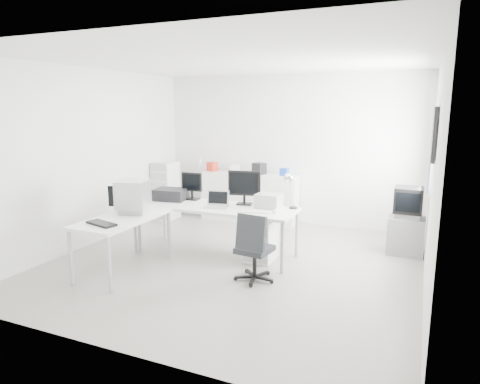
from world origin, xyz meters
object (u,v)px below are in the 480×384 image
at_px(laptop, 216,201).
at_px(office_chair, 255,246).
at_px(tv_cabinet, 406,236).
at_px(crt_tv, 408,203).
at_px(crt_monitor, 133,197).
at_px(inkjet_printer, 171,194).
at_px(main_desk, 216,230).
at_px(drawer_pedestal, 261,240).
at_px(lcd_monitor_small, 192,186).
at_px(filing_cabinet, 166,191).
at_px(sideboard, 249,197).
at_px(laser_printer, 269,201).
at_px(side_desk, 124,244).
at_px(lcd_monitor_large, 244,188).

height_order(laptop, office_chair, laptop).
xyz_separation_m(tv_cabinet, crt_tv, (0.00, 0.00, 0.51)).
bearing_deg(crt_monitor, inkjet_printer, 72.23).
xyz_separation_m(main_desk, laptop, (0.05, -0.10, 0.48)).
relative_size(office_chair, crt_tv, 1.83).
relative_size(drawer_pedestal, lcd_monitor_small, 1.40).
relative_size(tv_cabinet, filing_cabinet, 0.50).
bearing_deg(sideboard, laptop, -81.10).
bearing_deg(tv_cabinet, office_chair, -133.03).
distance_m(drawer_pedestal, filing_cabinet, 2.98).
height_order(drawer_pedestal, tv_cabinet, drawer_pedestal).
relative_size(main_desk, crt_tv, 4.80).
bearing_deg(drawer_pedestal, laptop, -167.01).
xyz_separation_m(lcd_monitor_small, laser_printer, (1.30, -0.03, -0.11)).
bearing_deg(office_chair, crt_monitor, -167.99).
bearing_deg(side_desk, lcd_monitor_small, 77.47).
bearing_deg(crt_tv, drawer_pedestal, -150.27).
xyz_separation_m(laptop, crt_monitor, (-0.90, -0.75, 0.13)).
bearing_deg(main_desk, laptop, -63.43).
bearing_deg(filing_cabinet, crt_tv, -4.71).
height_order(tv_cabinet, crt_tv, crt_tv).
bearing_deg(inkjet_printer, lcd_monitor_large, -0.80).
height_order(main_desk, filing_cabinet, filing_cabinet).
bearing_deg(crt_monitor, tv_cabinet, 12.15).
relative_size(lcd_monitor_small, office_chair, 0.47).
distance_m(main_desk, tv_cabinet, 2.87).
height_order(side_desk, office_chair, office_chair).
distance_m(lcd_monitor_small, laptop, 0.70).
height_order(lcd_monitor_large, crt_monitor, lcd_monitor_large).
relative_size(laser_printer, crt_tv, 0.71).
xyz_separation_m(main_desk, side_desk, (-0.85, -1.10, 0.00)).
distance_m(laptop, crt_monitor, 1.18).
xyz_separation_m(inkjet_printer, sideboard, (0.57, 1.90, -0.37)).
distance_m(side_desk, lcd_monitor_large, 1.91).
bearing_deg(side_desk, tv_cabinet, 32.92).
bearing_deg(laser_printer, tv_cabinet, 27.18).
height_order(main_desk, drawer_pedestal, main_desk).
height_order(drawer_pedestal, crt_tv, crt_tv).
xyz_separation_m(side_desk, crt_tv, (3.47, 2.25, 0.42)).
bearing_deg(main_desk, drawer_pedestal, 4.09).
relative_size(drawer_pedestal, sideboard, 0.32).
distance_m(side_desk, office_chair, 1.79).
relative_size(lcd_monitor_small, filing_cabinet, 0.38).
bearing_deg(crt_monitor, lcd_monitor_small, 56.98).
bearing_deg(tv_cabinet, crt_monitor, -150.09).
bearing_deg(lcd_monitor_large, crt_monitor, -148.04).
relative_size(side_desk, laser_printer, 3.97).
xyz_separation_m(laptop, office_chair, (0.85, -0.60, -0.40)).
bearing_deg(crt_monitor, main_desk, 27.23).
relative_size(drawer_pedestal, filing_cabinet, 0.53).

